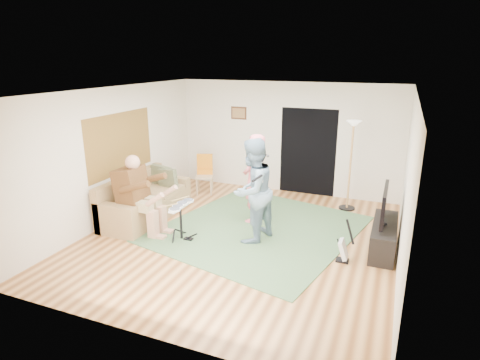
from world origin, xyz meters
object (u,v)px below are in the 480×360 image
singer (254,179)px  torchiere_lamp (352,150)px  guitarist (252,191)px  dining_chair (205,180)px  guitar_spare (344,249)px  tv_cabinet (384,237)px  television (384,204)px  sofa (143,204)px  drum_kit (181,223)px

singer → torchiere_lamp: (1.70, 1.42, 0.45)m
singer → guitarist: size_ratio=0.95×
dining_chair → guitar_spare: bearing=-53.2°
tv_cabinet → torchiere_lamp: bearing=115.3°
guitar_spare → television: (0.54, 0.68, 0.63)m
sofa → guitar_spare: size_ratio=2.92×
dining_chair → television: 4.57m
guitarist → torchiere_lamp: bearing=164.3°
drum_kit → tv_cabinet: bearing=15.0°
guitar_spare → tv_cabinet: guitar_spare is taller
guitar_spare → torchiere_lamp: bearing=96.2°
sofa → tv_cabinet: size_ratio=1.58×
sofa → television: television is taller
guitarist → television: 2.28m
guitar_spare → television: bearing=51.8°
sofa → television: 4.79m
dining_chair → guitarist: bearing=-67.3°
drum_kit → singer: singer is taller
tv_cabinet → television: television is taller
guitar_spare → television: size_ratio=0.71×
guitar_spare → torchiere_lamp: 2.76m
guitarist → television: guitarist is taller
guitarist → guitar_spare: (1.69, -0.22, -0.74)m
television → tv_cabinet: bearing=0.0°
torchiere_lamp → television: torchiere_lamp is taller
guitarist → tv_cabinet: (2.28, 0.46, -0.70)m
guitar_spare → tv_cabinet: bearing=49.3°
drum_kit → singer: size_ratio=0.39×
dining_chair → tv_cabinet: size_ratio=0.68×
sofa → dining_chair: 1.97m
torchiere_lamp → television: 2.05m
drum_kit → torchiere_lamp: (2.64, 2.75, 1.04)m
drum_kit → torchiere_lamp: 3.95m
torchiere_lamp → singer: bearing=-140.3°
singer → dining_chair: size_ratio=1.89×
sofa → tv_cabinet: (4.80, 0.29, -0.05)m
singer → sofa: bearing=-70.0°
sofa → television: bearing=3.4°
tv_cabinet → guitarist: bearing=-168.5°
guitarist → guitar_spare: guitarist is taller
sofa → drum_kit: sofa is taller
torchiere_lamp → television: size_ratio=1.84×
sofa → guitarist: bearing=-4.0°
drum_kit → guitar_spare: size_ratio=0.94×
sofa → guitar_spare: sofa is taller
drum_kit → tv_cabinet: (3.50, 0.94, -0.06)m
singer → guitarist: bearing=21.0°
guitarist → television: (2.23, 0.46, -0.10)m
television → drum_kit: bearing=-164.8°
guitarist → dining_chair: bearing=-119.8°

